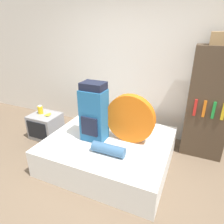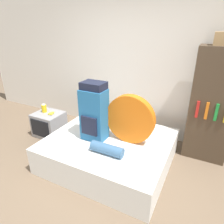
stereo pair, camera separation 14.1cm
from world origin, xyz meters
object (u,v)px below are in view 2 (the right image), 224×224
object	(u,v)px
backpack	(94,112)
tent_bag	(130,119)
television	(49,124)
sleeping_roll	(107,149)
canister	(44,108)
bookshelf	(212,106)

from	to	relation	value
backpack	tent_bag	xyz separation A→B (m)	(0.50, 0.16, -0.07)
backpack	television	size ratio (longest dim) A/B	1.64
tent_bag	sleeping_roll	world-z (taller)	tent_bag
tent_bag	canister	xyz separation A→B (m)	(-1.85, 0.17, -0.24)
backpack	bookshelf	bearing A→B (deg)	32.01
sleeping_roll	tent_bag	bearing A→B (deg)	72.01
sleeping_roll	canister	world-z (taller)	canister
tent_bag	television	distance (m)	1.84
television	backpack	bearing A→B (deg)	-13.50
backpack	canister	xyz separation A→B (m)	(-1.35, 0.33, -0.31)
tent_bag	sleeping_roll	xyz separation A→B (m)	(-0.14, -0.44, -0.29)
sleeping_roll	backpack	bearing A→B (deg)	141.93
backpack	television	distance (m)	1.42
bookshelf	tent_bag	bearing A→B (deg)	-142.02
television	bookshelf	distance (m)	2.92
sleeping_roll	canister	xyz separation A→B (m)	(-1.71, 0.61, 0.04)
backpack	television	bearing A→B (deg)	166.50
bookshelf	sleeping_roll	bearing A→B (deg)	-133.21
television	bookshelf	xyz separation A→B (m)	(2.77, 0.65, 0.65)
backpack	canister	size ratio (longest dim) A/B	5.44
television	canister	bearing A→B (deg)	165.50
canister	television	bearing A→B (deg)	-14.50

